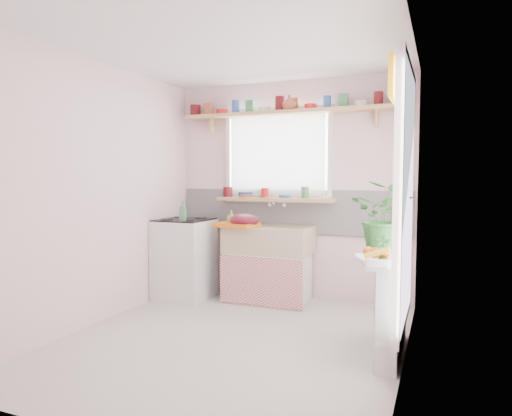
% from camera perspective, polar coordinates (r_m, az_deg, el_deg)
% --- Properties ---
extents(room, '(3.20, 3.20, 3.20)m').
position_cam_1_polar(room, '(4.44, 9.53, 3.47)').
color(room, beige).
rests_on(room, ground).
extents(sink_unit, '(0.95, 0.65, 1.11)m').
position_cam_1_polar(sink_unit, '(5.18, 1.63, -6.86)').
color(sink_unit, white).
rests_on(sink_unit, ground).
extents(cooker, '(0.58, 0.58, 0.93)m').
position_cam_1_polar(cooker, '(5.36, -8.90, -6.21)').
color(cooker, white).
rests_on(cooker, ground).
extents(radiator_ledge, '(0.22, 0.95, 0.78)m').
position_cam_1_polar(radiator_ledge, '(3.82, 16.69, -11.50)').
color(radiator_ledge, white).
rests_on(radiator_ledge, ground).
extents(windowsill, '(1.40, 0.22, 0.04)m').
position_cam_1_polar(windowsill, '(5.27, 2.36, 1.09)').
color(windowsill, tan).
rests_on(windowsill, room).
extents(pine_shelf, '(2.52, 0.24, 0.04)m').
position_cam_1_polar(pine_shelf, '(5.25, 3.93, 11.80)').
color(pine_shelf, tan).
rests_on(pine_shelf, room).
extents(shelf_crockery, '(2.47, 0.11, 0.12)m').
position_cam_1_polar(shelf_crockery, '(5.26, 3.93, 12.61)').
color(shelf_crockery, '#590F14').
rests_on(shelf_crockery, pine_shelf).
extents(sill_crockery, '(1.35, 0.11, 0.12)m').
position_cam_1_polar(sill_crockery, '(5.28, 1.86, 1.90)').
color(sill_crockery, '#590F14').
rests_on(sill_crockery, windowsill).
extents(dish_tray, '(0.48, 0.38, 0.04)m').
position_cam_1_polar(dish_tray, '(5.05, -2.40, -2.08)').
color(dish_tray, orange).
rests_on(dish_tray, sink_unit).
extents(colander, '(0.42, 0.42, 0.15)m').
position_cam_1_polar(colander, '(5.01, -1.47, -1.53)').
color(colander, '#5D101E').
rests_on(colander, sink_unit).
extents(jade_plant, '(0.65, 0.61, 0.59)m').
position_cam_1_polar(jade_plant, '(3.94, 15.94, -1.06)').
color(jade_plant, '#2B6327').
rests_on(jade_plant, radiator_ledge).
extents(fruit_bowl, '(0.36, 0.36, 0.07)m').
position_cam_1_polar(fruit_bowl, '(3.35, 14.65, -6.41)').
color(fruit_bowl, white).
rests_on(fruit_bowl, radiator_ledge).
extents(herb_pot, '(0.13, 0.10, 0.22)m').
position_cam_1_polar(herb_pot, '(3.33, 15.57, -5.14)').
color(herb_pot, '#31712D').
rests_on(herb_pot, radiator_ledge).
extents(soap_bottle_sink, '(0.10, 0.10, 0.18)m').
position_cam_1_polar(soap_bottle_sink, '(5.07, -3.10, -1.30)').
color(soap_bottle_sink, '#C6D05C').
rests_on(soap_bottle_sink, sink_unit).
extents(sill_cup, '(0.16, 0.16, 0.09)m').
position_cam_1_polar(sill_cup, '(5.38, 0.77, 1.88)').
color(sill_cup, beige).
rests_on(sill_cup, windowsill).
extents(sill_bowl, '(0.21, 0.21, 0.06)m').
position_cam_1_polar(sill_bowl, '(5.46, -1.30, 1.72)').
color(sill_bowl, '#354AAD').
rests_on(sill_bowl, windowsill).
extents(shelf_vase, '(0.19, 0.19, 0.16)m').
position_cam_1_polar(shelf_vase, '(5.19, 4.17, 13.02)').
color(shelf_vase, '#9F4531').
rests_on(shelf_vase, pine_shelf).
extents(cooker_bottle, '(0.11, 0.11, 0.22)m').
position_cam_1_polar(cooker_bottle, '(5.05, -9.12, -0.39)').
color(cooker_bottle, '#38714A').
rests_on(cooker_bottle, cooker).
extents(fruit, '(0.20, 0.14, 0.10)m').
position_cam_1_polar(fruit, '(3.34, 14.78, -5.41)').
color(fruit, orange).
rests_on(fruit, fruit_bowl).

